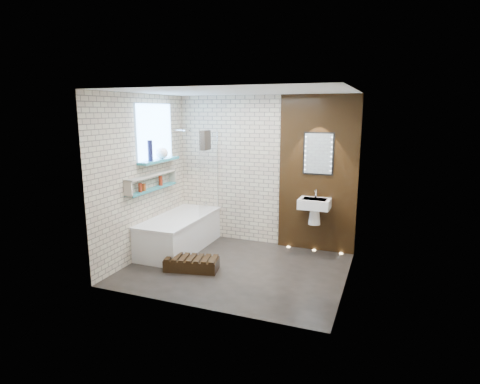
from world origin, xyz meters
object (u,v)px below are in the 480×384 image
at_px(bathtub, 180,232).
at_px(washbasin, 314,207).
at_px(led_mirror, 318,154).
at_px(bath_screen, 209,173).
at_px(walnut_step, 192,264).

distance_m(bathtub, washbasin, 2.32).
height_order(bathtub, washbasin, washbasin).
bearing_deg(led_mirror, bathtub, -160.22).
bearing_deg(bathtub, led_mirror, 19.78).
distance_m(bathtub, bath_screen, 1.14).
bearing_deg(walnut_step, bathtub, 129.80).
relative_size(led_mirror, walnut_step, 0.89).
xyz_separation_m(bath_screen, led_mirror, (1.82, 0.34, 0.37)).
bearing_deg(led_mirror, washbasin, -90.00).
distance_m(bath_screen, led_mirror, 1.89).
distance_m(washbasin, walnut_step, 2.19).
distance_m(bath_screen, washbasin, 1.89).
relative_size(bathtub, bath_screen, 1.24).
bearing_deg(bathtub, washbasin, 16.01).
bearing_deg(bath_screen, walnut_step, -77.22).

